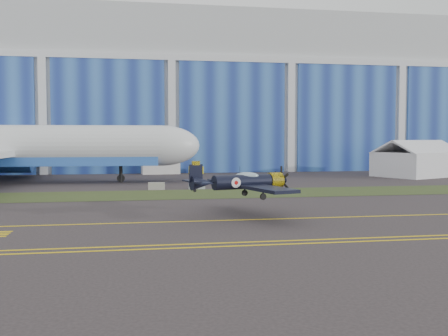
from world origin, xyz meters
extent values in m
plane|color=#373031|center=(0.00, 0.00, 0.00)|extent=(260.00, 260.00, 0.00)
cube|color=#475128|center=(0.00, 14.00, 0.02)|extent=(260.00, 10.00, 0.02)
cube|color=silver|center=(0.00, 72.00, 15.00)|extent=(220.00, 45.00, 30.00)
cube|color=#243C94|center=(0.00, 49.20, 10.00)|extent=(220.00, 0.60, 20.00)
cube|color=silver|center=(0.00, 49.15, 20.60)|extent=(220.00, 0.70, 1.20)
cube|color=yellow|center=(0.00, -5.00, 0.01)|extent=(200.00, 0.20, 0.02)
cube|color=yellow|center=(0.00, -14.50, 0.01)|extent=(80.00, 0.20, 0.02)
cube|color=yellow|center=(0.00, -13.50, 0.01)|extent=(80.00, 0.20, 0.02)
cube|color=silver|center=(-2.17, 47.24, 1.41)|extent=(6.71, 3.22, 2.81)
cube|color=#D8CC00|center=(4.00, 46.66, 0.65)|extent=(2.57, 2.05, 1.31)
cube|color=gray|center=(50.27, 45.00, 0.82)|extent=(3.00, 2.04, 1.65)
cube|color=#9E998F|center=(-4.07, 19.66, 0.45)|extent=(2.05, 0.79, 0.90)
cube|color=#8E9D9B|center=(0.91, 19.81, 0.45)|extent=(2.01, 0.64, 0.90)
camera|label=1|loc=(-6.81, -44.47, 6.42)|focal=42.00mm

